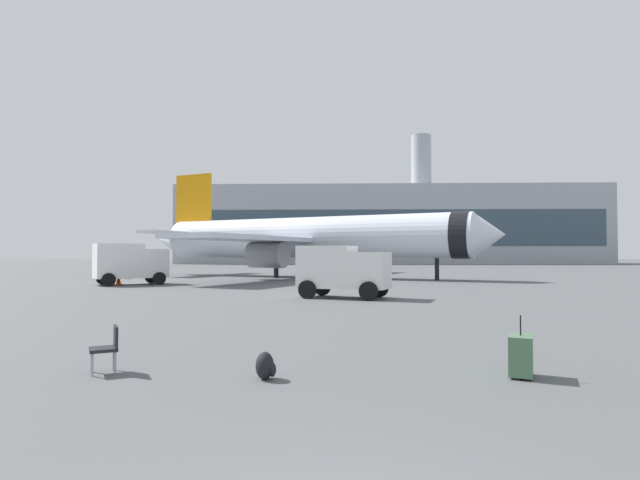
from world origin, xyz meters
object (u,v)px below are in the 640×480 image
at_px(service_truck, 130,262).
at_px(safety_cone_near, 119,279).
at_px(airplane_at_gate, 306,238).
at_px(rolling_suitcase, 521,355).
at_px(cargo_van, 343,269).
at_px(safety_cone_mid, 128,275).
at_px(traveller_backpack, 266,366).
at_px(gate_chair, 108,346).

bearing_deg(service_truck, safety_cone_near, 157.00).
height_order(airplane_at_gate, rolling_suitcase, airplane_at_gate).
xyz_separation_m(cargo_van, safety_cone_mid, (-18.43, 18.35, -1.08)).
bearing_deg(cargo_van, traveller_backpack, -95.43).
relative_size(safety_cone_mid, gate_chair, 0.86).
relative_size(service_truck, rolling_suitcase, 4.74).
distance_m(airplane_at_gate, rolling_suitcase, 38.76).
relative_size(cargo_van, gate_chair, 5.59).
relative_size(rolling_suitcase, gate_chair, 1.28).
distance_m(traveller_backpack, gate_chair, 3.03).
bearing_deg(traveller_backpack, safety_cone_mid, 115.86).
bearing_deg(gate_chair, cargo_van, 74.16).
height_order(safety_cone_mid, traveller_backpack, safety_cone_mid).
distance_m(service_truck, rolling_suitcase, 31.91).
xyz_separation_m(airplane_at_gate, gate_chair, (-1.40, -38.06, -3.16)).
height_order(airplane_at_gate, gate_chair, airplane_at_gate).
distance_m(service_truck, safety_cone_mid, 8.90).
xyz_separation_m(service_truck, rolling_suitcase, (17.90, -26.39, -1.22)).
bearing_deg(safety_cone_near, gate_chair, -66.96).
bearing_deg(safety_cone_near, airplane_at_gate, 41.55).
xyz_separation_m(safety_cone_near, safety_cone_mid, (-2.51, 7.66, -0.05)).
xyz_separation_m(airplane_at_gate, traveller_backpack, (1.59, -38.46, -3.42)).
bearing_deg(safety_cone_mid, cargo_van, -44.87).
height_order(airplane_at_gate, safety_cone_mid, airplane_at_gate).
bearing_deg(traveller_backpack, airplane_at_gate, 92.37).
bearing_deg(airplane_at_gate, service_truck, -135.05).
distance_m(safety_cone_mid, traveller_backpack, 38.67).
height_order(safety_cone_near, safety_cone_mid, safety_cone_near).
bearing_deg(cargo_van, service_truck, 145.49).
distance_m(airplane_at_gate, cargo_van, 22.34).
xyz_separation_m(airplane_at_gate, service_truck, (-11.76, -11.74, -2.05)).
bearing_deg(traveller_backpack, service_truck, 116.57).
distance_m(airplane_at_gate, safety_cone_mid, 16.05).
bearing_deg(cargo_van, airplane_at_gate, 98.17).
relative_size(safety_cone_near, safety_cone_mid, 1.13).
relative_size(safety_cone_near, rolling_suitcase, 0.76).
relative_size(service_truck, traveller_backpack, 10.86).
distance_m(airplane_at_gate, traveller_backpack, 38.64).
xyz_separation_m(airplane_at_gate, cargo_van, (3.16, -22.00, -2.21)).
bearing_deg(rolling_suitcase, airplane_at_gate, 99.14).
height_order(service_truck, safety_cone_near, service_truck).
distance_m(airplane_at_gate, service_truck, 16.75).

